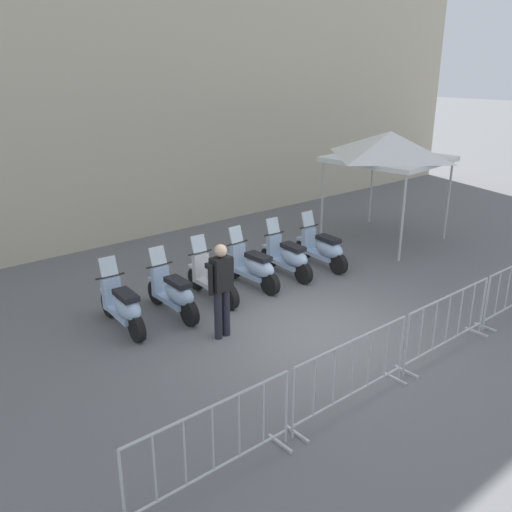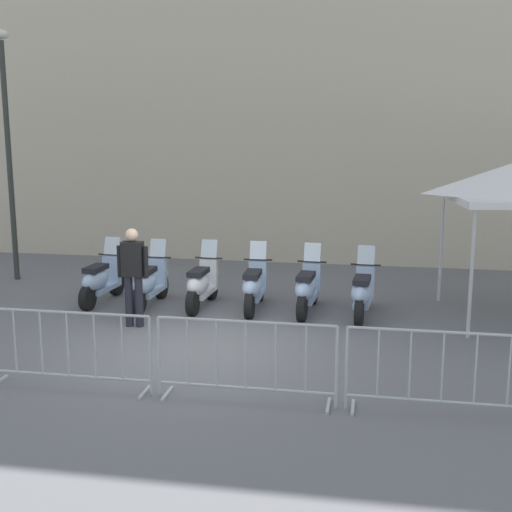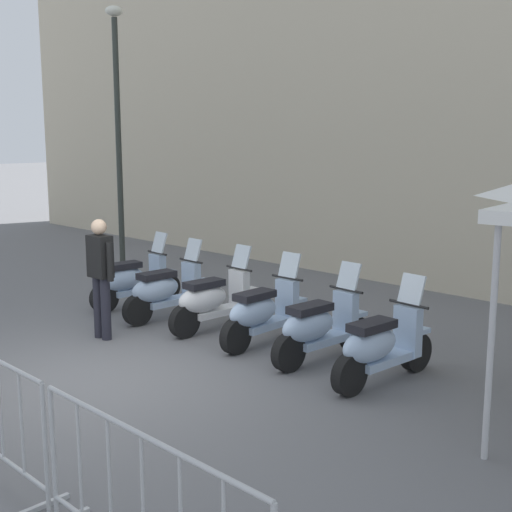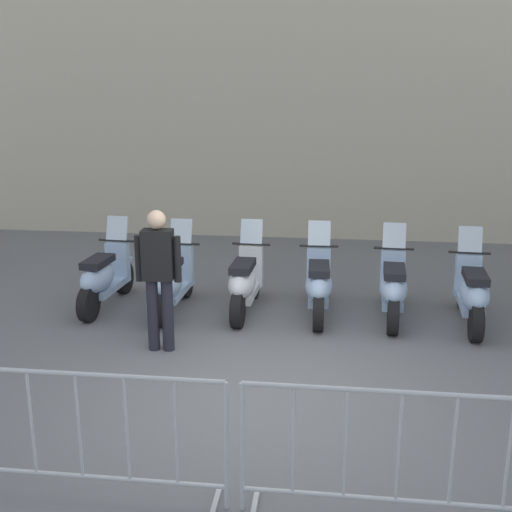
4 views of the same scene
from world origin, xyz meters
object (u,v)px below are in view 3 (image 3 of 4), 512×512
Objects in this scene: motorcycle_3 at (263,313)px; motorcycle_5 at (381,347)px; motorcycle_4 at (319,328)px; officer_near_row_end at (101,272)px; barrier_segment_3 at (143,512)px; motorcycle_0 at (132,281)px; motorcycle_2 at (213,301)px; motorcycle_1 at (166,291)px; street_lamp at (118,114)px.

motorcycle_5 is at bearing -9.92° from motorcycle_3.
officer_near_row_end is (-3.01, -1.04, 0.53)m from motorcycle_4.
barrier_segment_3 is at bearing -60.65° from motorcycle_3.
motorcycle_0 is 1.00× the size of motorcycle_4.
motorcycle_2 is 5.89m from barrier_segment_3.
motorcycle_1 and motorcycle_3 have the same top height.
barrier_segment_3 is at bearing -36.55° from officer_near_row_end.
motorcycle_4 is (3.04, -0.26, 0.00)m from motorcycle_1.
motorcycle_4 is at bearing -6.70° from motorcycle_2.
motorcycle_5 is 0.75× the size of barrier_segment_3.
motorcycle_2 and motorcycle_3 have the same top height.
motorcycle_2 is at bearing -25.58° from street_lamp.
motorcycle_1 is 5.07m from street_lamp.
motorcycle_4 is 0.75× the size of barrier_segment_3.
motorcycle_4 is at bearing 167.47° from motorcycle_5.
street_lamp reaches higher than motorcycle_4.
motorcycle_2 is 5.84m from street_lamp.
motorcycle_0 and motorcycle_3 have the same top height.
motorcycle_1 is 2.05m from motorcycle_3.
street_lamp reaches higher than barrier_segment_3.
motorcycle_0 is at bearing 174.12° from motorcycle_2.
barrier_segment_3 is 1.32× the size of officer_near_row_end.
motorcycle_2 is 3.06m from motorcycle_5.
motorcycle_4 is at bearing 19.14° from officer_near_row_end.
motorcycle_5 is at bearing -12.53° from motorcycle_4.
motorcycle_0 is at bearing 173.71° from motorcycle_4.
motorcycle_3 is 6.70m from street_lamp.
motorcycle_0 is 1.89m from officer_near_row_end.
motorcycle_3 is 1.01m from motorcycle_4.
motorcycle_2 is at bearing 127.50° from barrier_segment_3.
street_lamp reaches higher than motorcycle_0.
motorcycle_1 is (1.01, -0.19, 0.00)m from motorcycle_0.
street_lamp reaches higher than officer_near_row_end.
motorcycle_2 is at bearing 173.86° from motorcycle_3.
officer_near_row_end is at bearing -127.61° from motorcycle_2.
street_lamp is at bearing 160.77° from motorcycle_5.
barrier_segment_3 is at bearing -82.40° from motorcycle_5.
officer_near_row_end is (-4.57, 3.39, 0.45)m from barrier_segment_3.
motorcycle_3 and motorcycle_4 have the same top height.
motorcycle_1 and motorcycle_4 have the same top height.
barrier_segment_3 is (1.56, -4.43, 0.07)m from motorcycle_4.
motorcycle_1 is 0.75× the size of barrier_segment_3.
motorcycle_2 is at bearing 52.39° from officer_near_row_end.
motorcycle_1 and motorcycle_2 have the same top height.
street_lamp is at bearing 142.15° from motorcycle_0.
motorcycle_4 is 4.70m from barrier_segment_3.
officer_near_row_end is (-0.99, -1.28, 0.53)m from motorcycle_2.
street_lamp is at bearing 157.65° from motorcycle_3.
motorcycle_5 is 0.99× the size of officer_near_row_end.
motorcycle_0 and motorcycle_4 have the same top height.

